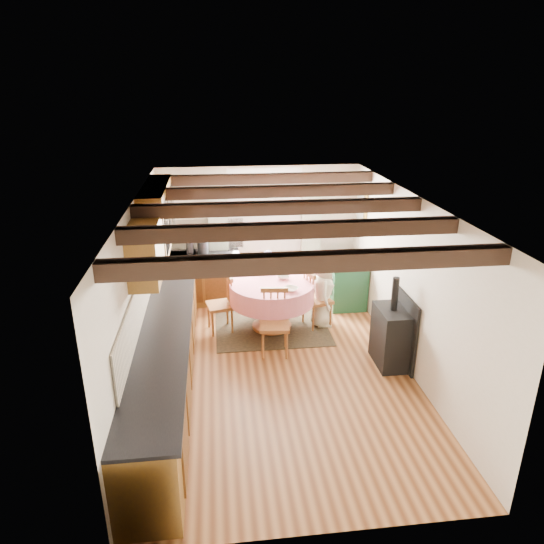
{
  "coord_description": "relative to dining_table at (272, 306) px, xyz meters",
  "views": [
    {
      "loc": [
        -0.81,
        -5.93,
        3.76
      ],
      "look_at": [
        0.0,
        0.8,
        1.15
      ],
      "focal_mm": 32.55,
      "sensor_mm": 36.0,
      "label": 1
    }
  ],
  "objects": [
    {
      "name": "beam_a",
      "position": [
        -0.05,
        -3.22,
        1.9
      ],
      "size": [
        3.6,
        0.16,
        0.16
      ],
      "primitive_type": "cube",
      "color": "black",
      "rests_on": "ceiling"
    },
    {
      "name": "base_cabinet_left",
      "position": [
        -1.55,
        -1.22,
        0.03
      ],
      "size": [
        0.6,
        5.3,
        0.88
      ],
      "primitive_type": "cube",
      "color": "brown",
      "rests_on": "floor"
    },
    {
      "name": "curtain_right",
      "position": [
        0.9,
        1.43,
        0.69
      ],
      "size": [
        0.35,
        0.1,
        2.1
      ],
      "primitive_type": "cube",
      "color": "silver",
      "rests_on": "wall_back"
    },
    {
      "name": "wall_back",
      "position": [
        -0.05,
        1.53,
        0.79
      ],
      "size": [
        3.6,
        0.0,
        2.4
      ],
      "primitive_type": "cube",
      "color": "silver",
      "rests_on": "ground"
    },
    {
      "name": "chair_left",
      "position": [
        -0.83,
        0.04,
        0.07
      ],
      "size": [
        0.5,
        0.49,
        0.96
      ],
      "primitive_type": null,
      "rotation": [
        0.0,
        0.0,
        -1.37
      ],
      "color": "#9A5E25",
      "rests_on": "floor"
    },
    {
      "name": "beam_d",
      "position": [
        -0.05,
        -0.22,
        1.9
      ],
      "size": [
        3.6,
        0.16,
        0.16
      ],
      "primitive_type": "cube",
      "color": "black",
      "rests_on": "ceiling"
    },
    {
      "name": "window_frame",
      "position": [
        0.05,
        1.52,
        1.19
      ],
      "size": [
        1.34,
        0.03,
        1.54
      ],
      "primitive_type": "cube",
      "color": "white",
      "rests_on": "wall_back"
    },
    {
      "name": "cup",
      "position": [
        0.23,
        0.33,
        0.46
      ],
      "size": [
        0.15,
        0.15,
        0.1
      ],
      "primitive_type": "imported",
      "rotation": [
        0.0,
        0.0,
        3.96
      ],
      "color": "silver",
      "rests_on": "dining_table"
    },
    {
      "name": "splash_left",
      "position": [
        -1.83,
        -0.92,
        0.79
      ],
      "size": [
        0.02,
        4.5,
        0.55
      ],
      "primitive_type": "cube",
      "color": "beige",
      "rests_on": "wall_left"
    },
    {
      "name": "worktop_left",
      "position": [
        -1.53,
        -1.22,
        0.49
      ],
      "size": [
        0.64,
        5.3,
        0.04
      ],
      "primitive_type": "cube",
      "color": "black",
      "rests_on": "base_cabinet_left"
    },
    {
      "name": "wall_front",
      "position": [
        -0.05,
        -3.97,
        0.79
      ],
      "size": [
        3.6,
        0.0,
        2.4
      ],
      "primitive_type": "cube",
      "color": "silver",
      "rests_on": "ground"
    },
    {
      "name": "wall_plate",
      "position": [
        1.0,
        1.5,
        1.29
      ],
      "size": [
        0.3,
        0.02,
        0.3
      ],
      "primitive_type": "cylinder",
      "rotation": [
        1.57,
        0.0,
        0.0
      ],
      "color": "silver",
      "rests_on": "wall_back"
    },
    {
      "name": "chair_near",
      "position": [
        -0.05,
        -0.79,
        0.09
      ],
      "size": [
        0.47,
        0.48,
        0.99
      ],
      "primitive_type": null,
      "rotation": [
        0.0,
        0.0,
        -0.1
      ],
      "color": "#9A5E25",
      "rests_on": "floor"
    },
    {
      "name": "beam_c",
      "position": [
        -0.05,
        -1.22,
        1.9
      ],
      "size": [
        3.6,
        0.16,
        0.16
      ],
      "primitive_type": "cube",
      "color": "black",
      "rests_on": "ceiling"
    },
    {
      "name": "floor",
      "position": [
        -0.05,
        -1.22,
        -0.41
      ],
      "size": [
        3.6,
        5.5,
        0.0
      ],
      "primitive_type": "cube",
      "color": "#AA6F3D",
      "rests_on": "ground"
    },
    {
      "name": "canister_wide",
      "position": [
        -1.08,
        1.24,
        0.62
      ],
      "size": [
        0.2,
        0.2,
        0.22
      ],
      "primitive_type": "cylinder",
      "color": "#262628",
      "rests_on": "worktop_back"
    },
    {
      "name": "bowl_b",
      "position": [
        0.2,
        0.13,
        0.44
      ],
      "size": [
        0.19,
        0.19,
        0.06
      ],
      "primitive_type": "imported",
      "rotation": [
        0.0,
        0.0,
        3.13
      ],
      "color": "silver",
      "rests_on": "dining_table"
    },
    {
      "name": "worktop_back",
      "position": [
        -1.1,
        1.21,
        0.49
      ],
      "size": [
        1.3,
        0.64,
        0.04
      ],
      "primitive_type": "cube",
      "color": "black",
      "rests_on": "base_cabinet_back"
    },
    {
      "name": "canister_tall",
      "position": [
        -1.31,
        1.24,
        0.63
      ],
      "size": [
        0.13,
        0.13,
        0.22
      ],
      "primitive_type": "cylinder",
      "color": "#262628",
      "rests_on": "worktop_back"
    },
    {
      "name": "base_cabinet_back",
      "position": [
        -1.1,
        1.23,
        0.03
      ],
      "size": [
        1.3,
        0.6,
        0.88
      ],
      "primitive_type": "cube",
      "color": "brown",
      "rests_on": "floor"
    },
    {
      "name": "wall_right",
      "position": [
        1.75,
        -1.22,
        0.79
      ],
      "size": [
        0.0,
        5.5,
        2.4
      ],
      "primitive_type": "cube",
      "color": "silver",
      "rests_on": "ground"
    },
    {
      "name": "ceiling",
      "position": [
        -0.05,
        -1.22,
        1.99
      ],
      "size": [
        3.6,
        5.5,
        0.0
      ],
      "primitive_type": "cube",
      "color": "white",
      "rests_on": "ground"
    },
    {
      "name": "aga_range",
      "position": [
        1.42,
        0.87,
        0.03
      ],
      "size": [
        0.62,
        0.96,
        0.88
      ],
      "primitive_type": null,
      "color": "#19492C",
      "rests_on": "floor"
    },
    {
      "name": "splash_back",
      "position": [
        -1.05,
        1.51,
        0.79
      ],
      "size": [
        1.4,
        0.02,
        0.55
      ],
      "primitive_type": "cube",
      "color": "beige",
      "rests_on": "wall_back"
    },
    {
      "name": "wall_cabinet_solid",
      "position": [
        -1.68,
        -1.52,
        1.49
      ],
      "size": [
        0.34,
        0.9,
        0.7
      ],
      "primitive_type": "cube",
      "color": "brown",
      "rests_on": "wall_left"
    },
    {
      "name": "curtain_left",
      "position": [
        -0.8,
        1.43,
        0.69
      ],
      "size": [
        0.35,
        0.1,
        2.1
      ],
      "primitive_type": "cube",
      "color": "silver",
      "rests_on": "wall_back"
    },
    {
      "name": "wall_left",
      "position": [
        -1.85,
        -1.22,
        0.79
      ],
      "size": [
        0.0,
        5.5,
        2.4
      ],
      "primitive_type": "cube",
      "color": "silver",
      "rests_on": "ground"
    },
    {
      "name": "cast_iron_stove",
      "position": [
        1.53,
        -1.26,
        0.25
      ],
      "size": [
        0.4,
        0.66,
        1.32
      ],
      "primitive_type": null,
      "color": "black",
      "rests_on": "floor"
    },
    {
      "name": "child_far",
      "position": [
        -0.0,
        0.59,
        0.17
      ],
      "size": [
        0.46,
        0.33,
        1.16
      ],
      "primitive_type": "imported",
      "rotation": [
        0.0,
        0.0,
        3.0
      ],
      "color": "#4B4568",
      "rests_on": "floor"
    },
    {
      "name": "chair_right",
      "position": [
        0.75,
        0.03,
        0.08
      ],
      "size": [
        0.55,
        0.53,
        0.98
      ],
      "primitive_type": null,
      "rotation": [
        0.0,
        0.0,
        1.87
      ],
      "color": "#9A5E25",
      "rests_on": "floor"
    },
    {
      "name": "window_pane",
      "position": [
        0.05,
        1.52,
        1.19
      ],
      "size": [
        1.2,
        0.01,
        1.4
      ],
      "primitive_type": "cube",
      "color": "white",
      "rests_on": "wall_back"
    },
    {
      "name": "rug",
      "position": [
        0.0,
        0.0,
        -0.4
      ],
      "size": [
        1.82,
        1.42,
        0.01
      ],
      "primitive_type": "cube",
      "color": "black",
      "rests_on": "floor"
    },
    {
      "name": "dining_table",
      "position": [
        0.0,
        0.0,
        0.0
      ],
      "size": [
        1.35,
        1.35,
        0.81
      ],
      "primitive_type": null,
      "color": "pink",
      "rests_on": "floor"
    },
    {
      "name": "child_right",
      "position": [
        0.84,
        0.05,
        0.18
      ],
      "size": [
        0.43,
        0.61,
        1.18
      ],
      "primitive_type": "imported",
      "rotation": [
        0.0,
        0.0,
        1.47
      ],
      "color": "beige",
      "rests_on": "floor"
    },
    {
      "name": "beam_b",
      "position": [
        -0.05,
        -2.22,
        1.9
      ],
      "size": [
        3.6,
        0.16,
        0.16
      ],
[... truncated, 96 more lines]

